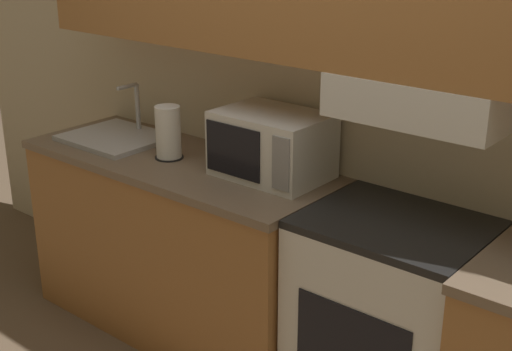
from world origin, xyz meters
The scene contains 7 objects.
ground_plane centered at (0.00, 0.00, 0.00)m, with size 16.00×16.00×0.00m, color brown.
wall_back centered at (0.01, -0.07, 1.49)m, with size 5.20×0.38×2.55m.
lower_counter_main centered at (-0.63, -0.29, 0.44)m, with size 1.56×0.61×0.88m.
stove_range centered at (0.49, -0.27, 0.44)m, with size 0.67×0.55×0.88m.
microwave centered at (-0.15, -0.20, 1.02)m, with size 0.46×0.34×0.28m.
sink_basin centered at (-1.06, -0.29, 0.90)m, with size 0.48×0.41×0.26m.
paper_towel_roll centered at (-0.66, -0.31, 1.01)m, with size 0.13×0.13×0.24m.
Camera 1 is at (1.61, -2.43, 1.96)m, focal length 50.00 mm.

